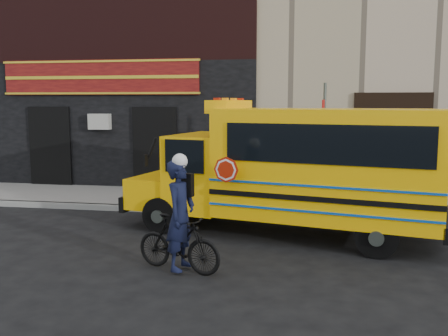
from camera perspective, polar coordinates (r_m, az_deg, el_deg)
ground at (r=10.33m, az=0.11°, el=-8.65°), size 120.00×120.00×0.00m
curb at (r=12.80m, az=2.13°, el=-5.11°), size 40.00×0.20×0.15m
sidewalk at (r=14.26m, az=2.97°, el=-3.79°), size 40.00×3.00×0.15m
building at (r=20.55m, az=5.27°, el=16.65°), size 20.00×10.70×12.00m
school_bus at (r=10.78m, az=8.43°, el=0.15°), size 7.20×3.56×2.92m
sign_pole at (r=12.88m, az=11.30°, el=2.79°), size 0.11×0.29×3.36m
bicycle at (r=8.65m, az=-5.24°, el=-8.55°), size 1.70×0.95×0.98m
cyclist at (r=8.51m, az=-5.00°, el=-5.71°), size 0.57×0.76×1.88m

